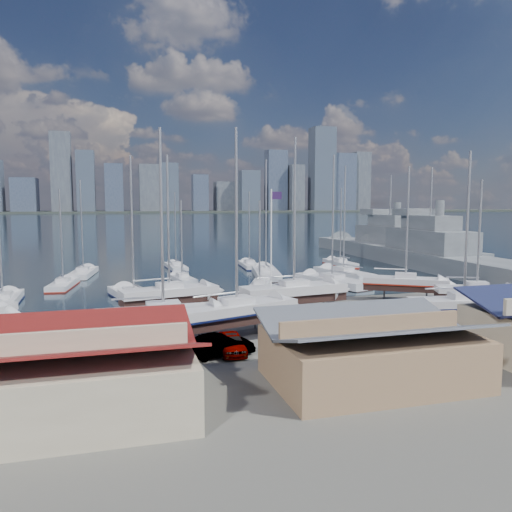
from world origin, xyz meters
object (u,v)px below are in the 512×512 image
object	(u,v)px
naval_ship_east	(429,258)
flagpole	(272,243)
naval_ship_west	(389,248)
car_a	(232,343)

from	to	relation	value
naval_ship_east	flagpole	size ratio (longest dim) A/B	4.27
naval_ship_west	flagpole	world-z (taller)	naval_ship_west
car_a	flagpole	bearing A→B (deg)	62.82
car_a	naval_ship_west	bearing A→B (deg)	54.38
naval_ship_east	naval_ship_west	world-z (taller)	naval_ship_east
naval_ship_east	flagpole	bearing A→B (deg)	129.05
flagpole	naval_ship_east	bearing A→B (deg)	36.91
naval_ship_east	naval_ship_west	xyz separation A→B (m)	(3.21, 18.18, -0.01)
flagpole	naval_ship_west	bearing A→B (deg)	48.95
naval_ship_east	car_a	distance (m)	57.65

